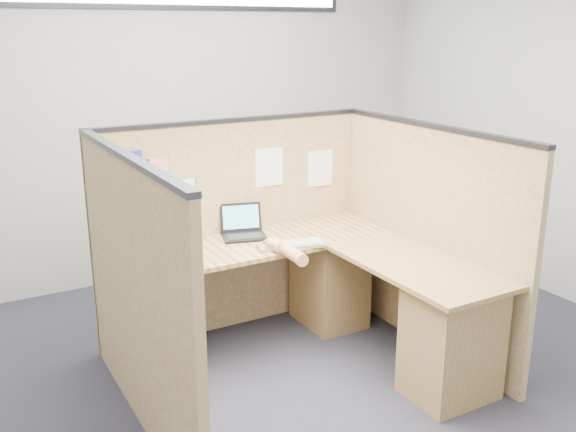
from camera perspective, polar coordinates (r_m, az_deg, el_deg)
floor at (r=4.11m, az=1.73°, el=-14.68°), size 5.00×5.00×0.00m
wall_back at (r=5.61m, az=-10.37°, el=8.76°), size 5.00×0.00×5.00m
cubicle_partitions at (r=4.12m, az=-1.28°, el=-2.78°), size 2.06×1.83×1.53m
l_desk at (r=4.23m, az=1.89°, el=-7.73°), size 1.95×1.75×0.73m
laptop at (r=4.46m, az=-4.23°, el=-1.13°), size 0.34×0.35×0.21m
keyboard at (r=4.24m, az=0.27°, el=-2.55°), size 0.46×0.25×0.03m
mouse at (r=4.17m, az=-1.30°, el=-2.71°), size 0.14×0.10×0.05m
hand_forearm at (r=4.04m, az=-0.12°, el=-3.07°), size 0.12×0.43×0.09m
blue_poster at (r=4.20m, az=-14.09°, el=3.84°), size 0.20×0.02×0.26m
american_flag at (r=4.23m, az=-12.24°, el=3.94°), size 0.21×0.01×0.36m
file_holder at (r=4.33m, az=-9.67°, el=1.31°), size 0.24×0.05×0.31m
paper_left at (r=4.59m, az=-1.67°, el=4.36°), size 0.21×0.02×0.27m
paper_right at (r=4.81m, az=2.88°, el=4.26°), size 0.21×0.01×0.27m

